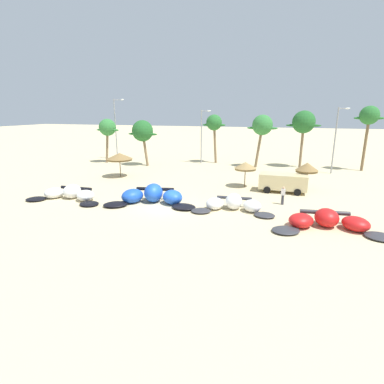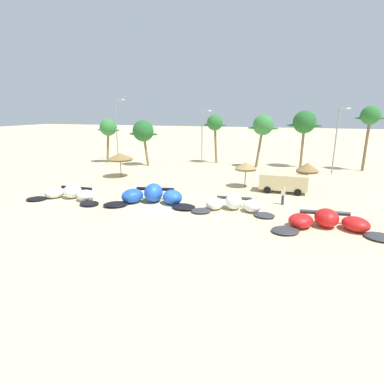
# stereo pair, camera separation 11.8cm
# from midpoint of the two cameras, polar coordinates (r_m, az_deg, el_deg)

# --- Properties ---
(ground_plane) EXTENTS (260.00, 260.00, 0.00)m
(ground_plane) POSITION_cam_midpoint_polar(r_m,az_deg,el_deg) (25.83, -5.12, -2.96)
(ground_plane) COLOR beige
(kite_far_left) EXTENTS (7.76, 3.59, 1.31)m
(kite_far_left) POSITION_cam_midpoint_polar(r_m,az_deg,el_deg) (30.28, -22.18, -0.33)
(kite_far_left) COLOR black
(kite_far_left) RESTS_ON ground
(kite_left) EXTENTS (8.31, 4.62, 1.68)m
(kite_left) POSITION_cam_midpoint_polar(r_m,az_deg,el_deg) (27.00, -7.61, -0.80)
(kite_left) COLOR black
(kite_left) RESTS_ON ground
(kite_left_of_center) EXTENTS (7.01, 3.46, 1.33)m
(kite_left_of_center) POSITION_cam_midpoint_polar(r_m,az_deg,el_deg) (25.13, 7.66, -2.34)
(kite_left_of_center) COLOR #333338
(kite_left_of_center) RESTS_ON ground
(kite_center) EXTENTS (8.21, 4.17, 1.29)m
(kite_center) POSITION_cam_midpoint_polar(r_m,az_deg,el_deg) (23.18, 24.13, -5.13)
(kite_center) COLOR #333338
(kite_center) RESTS_ON ground
(beach_umbrella_near_van) EXTENTS (3.16, 3.16, 2.97)m
(beach_umbrella_near_van) POSITION_cam_midpoint_polar(r_m,az_deg,el_deg) (38.28, -13.60, 6.49)
(beach_umbrella_near_van) COLOR brown
(beach_umbrella_near_van) RESTS_ON ground
(beach_umbrella_middle) EXTENTS (2.34, 2.34, 2.71)m
(beach_umbrella_middle) POSITION_cam_midpoint_polar(r_m,az_deg,el_deg) (32.67, 9.95, 4.85)
(beach_umbrella_middle) COLOR brown
(beach_umbrella_middle) RESTS_ON ground
(beach_umbrella_near_palms) EXTENTS (2.27, 2.27, 2.87)m
(beach_umbrella_near_palms) POSITION_cam_midpoint_polar(r_m,az_deg,el_deg) (32.99, 20.78, 4.36)
(beach_umbrella_near_palms) COLOR brown
(beach_umbrella_near_palms) RESTS_ON ground
(parked_van) EXTENTS (4.69, 2.31, 1.84)m
(parked_van) POSITION_cam_midpoint_polar(r_m,az_deg,el_deg) (31.71, 16.50, 1.93)
(parked_van) COLOR beige
(parked_van) RESTS_ON ground
(person_near_kites) EXTENTS (0.36, 0.24, 1.62)m
(person_near_kites) POSITION_cam_midpoint_polar(r_m,az_deg,el_deg) (27.51, 16.66, -0.64)
(person_near_kites) COLOR #383842
(person_near_kites) RESTS_ON ground
(palm_leftmost) EXTENTS (3.88, 2.59, 6.76)m
(palm_leftmost) POSITION_cam_midpoint_polar(r_m,az_deg,el_deg) (49.24, -15.73, 11.52)
(palm_leftmost) COLOR #7F6647
(palm_leftmost) RESTS_ON ground
(palm_left) EXTENTS (4.61, 3.08, 6.65)m
(palm_left) POSITION_cam_midpoint_polar(r_m,az_deg,el_deg) (45.48, -9.38, 11.23)
(palm_left) COLOR #7F6647
(palm_left) RESTS_ON ground
(palm_left_of_gap) EXTENTS (3.61, 2.41, 7.41)m
(palm_left_of_gap) POSITION_cam_midpoint_polar(r_m,az_deg,el_deg) (47.43, 4.13, 12.73)
(palm_left_of_gap) COLOR #7F6647
(palm_left_of_gap) RESTS_ON ground
(palm_center_left) EXTENTS (4.27, 2.84, 7.44)m
(palm_center_left) POSITION_cam_midpoint_polar(r_m,az_deg,el_deg) (44.41, 13.05, 12.08)
(palm_center_left) COLOR #7F6647
(palm_center_left) RESTS_ON ground
(palm_center_right) EXTENTS (4.72, 3.15, 8.00)m
(palm_center_right) POSITION_cam_midpoint_polar(r_m,az_deg,el_deg) (46.06, 20.25, 12.18)
(palm_center_right) COLOR #7F6647
(palm_center_right) RESTS_ON ground
(palm_right_of_gap) EXTENTS (3.66, 2.44, 8.60)m
(palm_right_of_gap) POSITION_cam_midpoint_polar(r_m,az_deg,el_deg) (46.93, 30.38, 12.10)
(palm_right_of_gap) COLOR brown
(palm_right_of_gap) RESTS_ON ground
(lamppost_west) EXTENTS (1.89, 0.24, 9.78)m
(lamppost_west) POSITION_cam_midpoint_polar(r_m,az_deg,el_deg) (51.90, -14.15, 11.89)
(lamppost_west) COLOR gray
(lamppost_west) RESTS_ON ground
(lamppost_west_center) EXTENTS (1.53, 0.24, 8.07)m
(lamppost_west_center) POSITION_cam_midpoint_polar(r_m,az_deg,el_deg) (46.95, 1.86, 10.92)
(lamppost_west_center) COLOR gray
(lamppost_west_center) RESTS_ON ground
(lamppost_east_center) EXTENTS (1.38, 0.24, 8.39)m
(lamppost_east_center) POSITION_cam_midpoint_polar(r_m,az_deg,el_deg) (43.11, 25.47, 9.29)
(lamppost_east_center) COLOR gray
(lamppost_east_center) RESTS_ON ground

